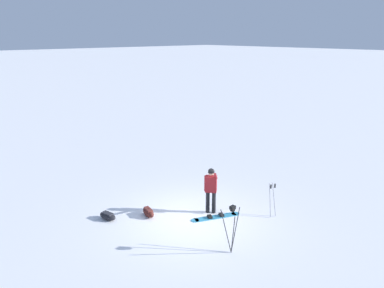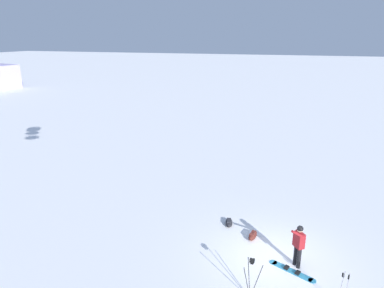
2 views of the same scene
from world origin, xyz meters
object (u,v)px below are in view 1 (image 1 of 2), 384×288
camera_tripod (232,220)px  ski_poles (272,195)px  gear_bag_large (148,212)px  snowboarder (211,186)px  gear_bag_small (108,216)px  snowboard (216,217)px

camera_tripod → ski_poles: size_ratio=1.28×
ski_poles → gear_bag_large: bearing=-131.9°
ski_poles → snowboarder: bearing=-138.3°
camera_tripod → gear_bag_small: size_ratio=2.02×
snowboard → gear_bag_large: (-1.68, -1.69, 0.14)m
gear_bag_small → gear_bag_large: bearing=57.4°
snowboard → gear_bag_large: 2.39m
snowboarder → gear_bag_small: snowboarder is taller
snowboard → camera_tripod: (1.83, -1.25, 1.04)m
snowboard → gear_bag_small: size_ratio=2.24×
snowboarder → gear_bag_small: 3.75m
snowboard → gear_bag_large: bearing=-134.9°
camera_tripod → ski_poles: (-0.59, 2.82, -0.28)m
snowboarder → ski_poles: snowboarder is taller
camera_tripod → gear_bag_small: camera_tripod is taller
snowboarder → camera_tripod: bearing=-32.0°
gear_bag_large → gear_bag_small: size_ratio=0.97×
gear_bag_large → camera_tripod: (3.51, 0.44, 0.91)m
snowboard → gear_bag_large: gear_bag_large is taller
snowboard → gear_bag_small: bearing=-130.4°
gear_bag_large → gear_bag_small: (-0.76, -1.19, -0.02)m
gear_bag_large → gear_bag_small: bearing=-122.6°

